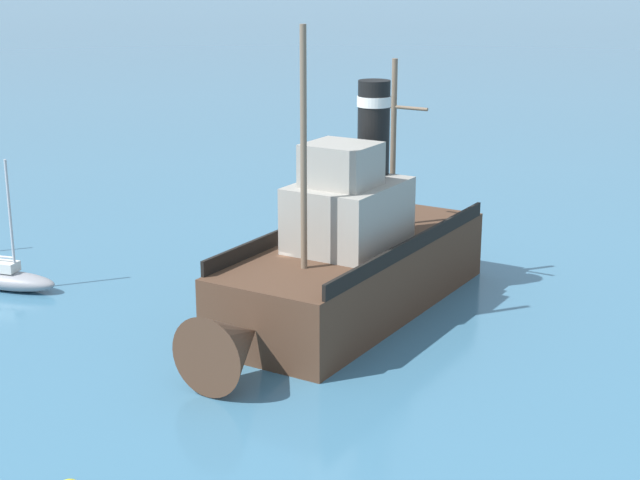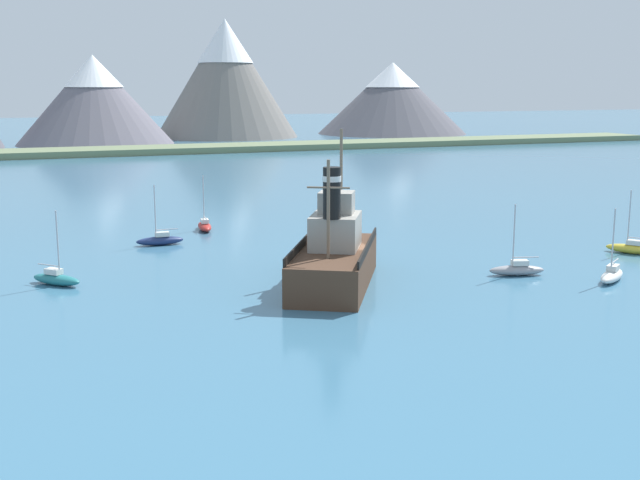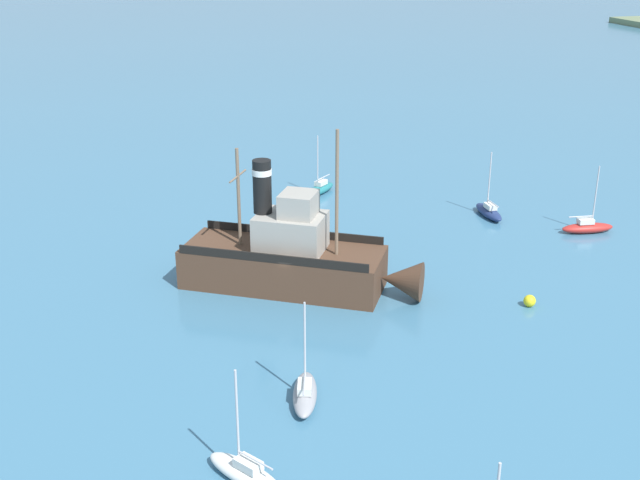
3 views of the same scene
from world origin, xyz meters
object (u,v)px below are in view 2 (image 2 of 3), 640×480
object	(u,v)px
sailboat_yellow	(631,248)
sailboat_teal	(56,278)
sailboat_white	(612,275)
sailboat_navy	(160,240)
sailboat_grey	(517,269)
mooring_buoy	(347,238)
old_tugboat	(335,256)
sailboat_red	(205,226)

from	to	relation	value
sailboat_yellow	sailboat_teal	bearing A→B (deg)	171.98
sailboat_teal	sailboat_white	world-z (taller)	same
sailboat_navy	sailboat_grey	world-z (taller)	same
sailboat_yellow	mooring_buoy	xyz separation A→B (m)	(-18.63, 12.02, -0.08)
old_tugboat	sailboat_red	world-z (taller)	old_tugboat
sailboat_grey	sailboat_navy	bearing A→B (deg)	136.58
sailboat_navy	mooring_buoy	size ratio (longest dim) A/B	6.98
sailboat_white	sailboat_teal	bearing A→B (deg)	160.04
mooring_buoy	old_tugboat	bearing A→B (deg)	-116.68
old_tugboat	sailboat_red	size ratio (longest dim) A/B	2.88
sailboat_yellow	sailboat_red	distance (m)	35.74
old_tugboat	sailboat_white	distance (m)	18.37
old_tugboat	sailboat_red	xyz separation A→B (m)	(-3.34, 22.35, -1.40)
sailboat_white	sailboat_red	bearing A→B (deg)	125.91
sailboat_red	sailboat_grey	bearing A→B (deg)	-57.61
mooring_buoy	sailboat_yellow	bearing A→B (deg)	-32.83
old_tugboat	mooring_buoy	bearing A→B (deg)	63.32
sailboat_teal	mooring_buoy	size ratio (longest dim) A/B	6.98
sailboat_navy	mooring_buoy	bearing A→B (deg)	-17.79
sailboat_teal	mooring_buoy	bearing A→B (deg)	14.74
sailboat_red	sailboat_white	bearing A→B (deg)	-54.09
old_tugboat	sailboat_grey	size ratio (longest dim) A/B	2.88
old_tugboat	mooring_buoy	distance (m)	14.02
sailboat_navy	sailboat_grey	distance (m)	28.45
old_tugboat	sailboat_yellow	world-z (taller)	old_tugboat
sailboat_white	sailboat_yellow	bearing A→B (deg)	40.64
old_tugboat	sailboat_yellow	xyz separation A→B (m)	(24.89, 0.43, -1.40)
old_tugboat	sailboat_navy	world-z (taller)	old_tugboat
old_tugboat	sailboat_navy	size ratio (longest dim) A/B	2.88
old_tugboat	sailboat_yellow	size ratio (longest dim) A/B	2.88
sailboat_white	sailboat_red	world-z (taller)	same
sailboat_yellow	sailboat_red	world-z (taller)	same
old_tugboat	mooring_buoy	xyz separation A→B (m)	(6.26, 12.45, -1.48)
sailboat_grey	sailboat_yellow	world-z (taller)	same
sailboat_yellow	mooring_buoy	bearing A→B (deg)	147.17
sailboat_white	sailboat_navy	bearing A→B (deg)	137.73
sailboat_red	sailboat_yellow	bearing A→B (deg)	-37.83
sailboat_red	mooring_buoy	world-z (taller)	sailboat_red
old_tugboat	sailboat_teal	size ratio (longest dim) A/B	2.88
sailboat_yellow	sailboat_red	bearing A→B (deg)	142.17
sailboat_navy	sailboat_teal	xyz separation A→B (m)	(-8.72, -10.78, 0.00)
old_tugboat	sailboat_white	size ratio (longest dim) A/B	2.88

